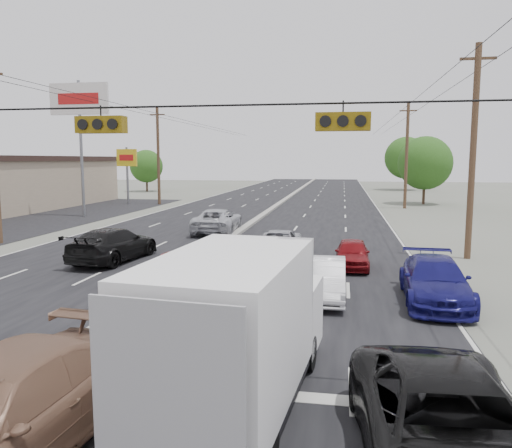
# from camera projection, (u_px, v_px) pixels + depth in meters

# --- Properties ---
(ground) EXTENTS (200.00, 200.00, 0.00)m
(ground) POSITION_uv_depth(u_px,v_px,m) (50.00, 367.00, 11.41)
(ground) COLOR #606356
(ground) RESTS_ON ground
(road_surface) EXTENTS (20.00, 160.00, 0.02)m
(road_surface) POSITION_uv_depth(u_px,v_px,m) (261.00, 218.00, 40.72)
(road_surface) COLOR black
(road_surface) RESTS_ON ground
(center_median) EXTENTS (0.50, 160.00, 0.20)m
(center_median) POSITION_uv_depth(u_px,v_px,m) (261.00, 216.00, 40.71)
(center_median) COLOR gray
(center_median) RESTS_ON ground
(parking_lot) EXTENTS (10.00, 42.00, 0.02)m
(parking_lot) POSITION_uv_depth(u_px,v_px,m) (35.00, 221.00, 38.72)
(parking_lot) COLOR black
(parking_lot) RESTS_ON ground
(utility_pole_left_c) EXTENTS (1.60, 0.30, 10.00)m
(utility_pole_left_c) POSITION_uv_depth(u_px,v_px,m) (158.00, 156.00, 51.96)
(utility_pole_left_c) COLOR #422D1E
(utility_pole_left_c) RESTS_ON ground
(utility_pole_right_b) EXTENTS (1.60, 0.30, 10.00)m
(utility_pole_right_b) POSITION_uv_depth(u_px,v_px,m) (473.00, 151.00, 23.29)
(utility_pole_right_b) COLOR #422D1E
(utility_pole_right_b) RESTS_ON ground
(utility_pole_right_c) EXTENTS (1.60, 0.30, 10.00)m
(utility_pole_right_c) POSITION_uv_depth(u_px,v_px,m) (407.00, 155.00, 47.71)
(utility_pole_right_c) COLOR #422D1E
(utility_pole_right_c) RESTS_ON ground
(traffic_signals) EXTENTS (25.00, 0.30, 0.54)m
(traffic_signals) POSITION_uv_depth(u_px,v_px,m) (97.00, 123.00, 10.47)
(traffic_signals) COLOR black
(traffic_signals) RESTS_ON ground
(pole_sign_billboard) EXTENTS (5.00, 0.25, 11.00)m
(pole_sign_billboard) POSITION_uv_depth(u_px,v_px,m) (79.00, 107.00, 40.09)
(pole_sign_billboard) COLOR slate
(pole_sign_billboard) RESTS_ON ground
(pole_sign_far) EXTENTS (2.20, 0.25, 6.00)m
(pole_sign_far) POSITION_uv_depth(u_px,v_px,m) (127.00, 162.00, 52.64)
(pole_sign_far) COLOR slate
(pole_sign_far) RESTS_ON ground
(tree_left_far) EXTENTS (4.80, 4.80, 6.12)m
(tree_left_far) POSITION_uv_depth(u_px,v_px,m) (146.00, 166.00, 73.29)
(tree_left_far) COLOR #382619
(tree_left_far) RESTS_ON ground
(tree_right_mid) EXTENTS (5.60, 5.60, 7.14)m
(tree_right_mid) POSITION_uv_depth(u_px,v_px,m) (425.00, 163.00, 52.27)
(tree_right_mid) COLOR #382619
(tree_right_mid) RESTS_ON ground
(tree_right_far) EXTENTS (6.40, 6.40, 8.16)m
(tree_right_far) POSITION_uv_depth(u_px,v_px,m) (406.00, 158.00, 76.45)
(tree_right_far) COLOR #382619
(tree_right_far) RESTS_ON ground
(box_truck) EXTENTS (2.72, 6.33, 3.12)m
(box_truck) POSITION_uv_depth(u_px,v_px,m) (241.00, 329.00, 9.25)
(box_truck) COLOR black
(box_truck) RESTS_ON ground
(red_sedan) EXTENTS (2.06, 4.86, 1.56)m
(red_sedan) POSITION_uv_depth(u_px,v_px,m) (183.00, 280.00, 16.40)
(red_sedan) COLOR #B50B16
(red_sedan) RESTS_ON ground
(black_suv) EXTENTS (2.89, 5.72, 1.55)m
(black_suv) POSITION_uv_depth(u_px,v_px,m) (450.00, 434.00, 7.24)
(black_suv) COLOR black
(black_suv) RESTS_ON ground
(queue_car_a) EXTENTS (2.03, 4.55, 1.52)m
(queue_car_a) POSITION_uv_depth(u_px,v_px,m) (220.00, 253.00, 21.38)
(queue_car_a) COLOR black
(queue_car_a) RESTS_ON ground
(queue_car_b) EXTENTS (1.47, 4.11, 1.35)m
(queue_car_b) POSITION_uv_depth(u_px,v_px,m) (324.00, 279.00, 16.97)
(queue_car_b) COLOR white
(queue_car_b) RESTS_ON ground
(queue_car_c) EXTENTS (2.09, 4.45, 1.23)m
(queue_car_c) POSITION_uv_depth(u_px,v_px,m) (278.00, 244.00, 24.30)
(queue_car_c) COLOR #A9AAB0
(queue_car_c) RESTS_ON ground
(queue_car_d) EXTENTS (2.23, 5.10, 1.46)m
(queue_car_d) POSITION_uv_depth(u_px,v_px,m) (435.00, 281.00, 16.46)
(queue_car_d) COLOR navy
(queue_car_d) RESTS_ON ground
(queue_car_e) EXTENTS (1.54, 3.67, 1.24)m
(queue_car_e) POSITION_uv_depth(u_px,v_px,m) (352.00, 254.00, 21.80)
(queue_car_e) COLOR maroon
(queue_car_e) RESTS_ON ground
(oncoming_near) EXTENTS (2.79, 5.60, 1.56)m
(oncoming_near) POSITION_uv_depth(u_px,v_px,m) (113.00, 245.00, 23.21)
(oncoming_near) COLOR black
(oncoming_near) RESTS_ON ground
(oncoming_far) EXTENTS (2.89, 5.73, 1.56)m
(oncoming_far) POSITION_uv_depth(u_px,v_px,m) (217.00, 221.00, 32.17)
(oncoming_far) COLOR #AEAFB6
(oncoming_far) RESTS_ON ground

